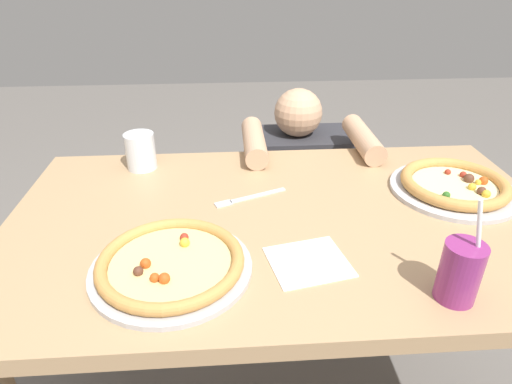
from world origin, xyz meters
The scene contains 8 objects.
dining_table centered at (0.00, 0.00, 0.64)m, with size 1.36×0.80×0.75m.
pizza_near centered at (-0.26, -0.19, 0.77)m, with size 0.33×0.33×0.04m.
pizza_far centered at (0.47, 0.09, 0.77)m, with size 0.33×0.33×0.04m.
drink_cup_colored centered at (0.28, -0.31, 0.81)m, with size 0.08×0.08×0.21m.
water_cup_clear centered at (-0.39, 0.30, 0.80)m, with size 0.09×0.09×0.11m.
paper_napkin centered at (0.03, -0.18, 0.75)m, with size 0.16×0.14×0.00m, color white.
fork centered at (-0.09, 0.09, 0.75)m, with size 0.19×0.09×0.00m.
diner_seated centered at (0.13, 0.62, 0.39)m, with size 0.42×0.53×0.89m.
Camera 1 is at (-0.13, -0.90, 1.33)m, focal length 30.68 mm.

